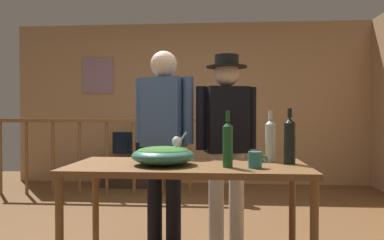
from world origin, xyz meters
TOP-DOWN VIEW (x-y plane):
  - back_wall at (0.00, 2.80)m, footprint 5.69×0.10m
  - framed_picture at (-1.51, 2.74)m, footprint 0.50×0.03m
  - stair_railing at (-0.65, 1.79)m, footprint 3.13×0.10m
  - tv_console at (-0.87, 2.45)m, footprint 0.90×0.40m
  - flat_screen_tv at (-0.87, 2.42)m, footprint 0.61×0.12m
  - serving_table at (0.26, -0.67)m, footprint 1.60×0.74m
  - salad_bowl at (0.10, -0.72)m, footprint 0.42×0.42m
  - wine_glass at (0.15, -0.40)m, footprint 0.08×0.08m
  - wine_bottle_green at (0.52, -0.80)m, footprint 0.07×0.07m
  - wine_bottle_dark at (0.95, -0.60)m, footprint 0.08×0.08m
  - wine_bottle_clear at (0.83, -0.50)m, footprint 0.07×0.07m
  - mug_teal at (0.70, -0.81)m, footprint 0.12×0.09m
  - person_standing_left at (-0.01, -0.01)m, footprint 0.52×0.31m
  - person_standing_right at (0.53, -0.01)m, footprint 0.51×0.35m

SIDE VIEW (x-z plane):
  - tv_console at x=-0.87m, z-range 0.00..0.40m
  - flat_screen_tv at x=-0.87m, z-range 0.44..0.87m
  - stair_railing at x=-0.65m, z-range 0.11..1.21m
  - serving_table at x=0.26m, z-range 0.32..1.09m
  - mug_teal at x=0.70m, z-range 0.78..0.88m
  - salad_bowl at x=0.10m, z-range 0.73..0.96m
  - wine_glass at x=0.15m, z-range 0.81..0.98m
  - wine_bottle_green at x=0.52m, z-range 0.75..1.11m
  - wine_bottle_clear at x=0.83m, z-range 0.75..1.11m
  - wine_bottle_dark at x=0.95m, z-range 0.75..1.13m
  - person_standing_right at x=0.53m, z-range 0.14..1.75m
  - person_standing_left at x=-0.01m, z-range 0.15..1.80m
  - back_wall at x=0.00m, z-range 0.00..2.56m
  - framed_picture at x=-1.51m, z-range 1.45..2.02m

